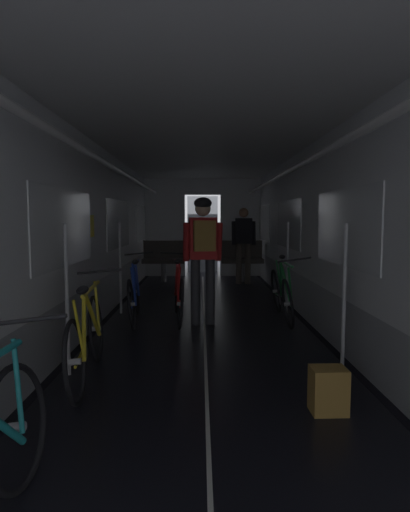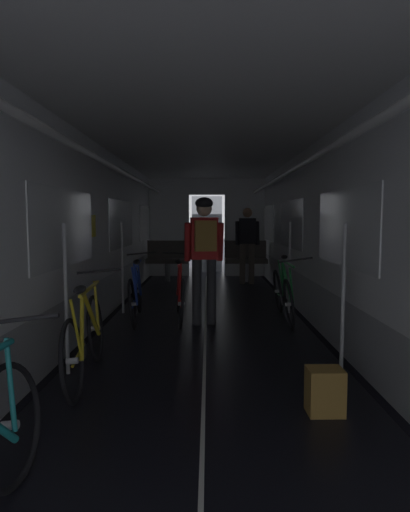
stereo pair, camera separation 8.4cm
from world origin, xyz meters
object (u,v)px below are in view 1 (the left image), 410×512
object	(u,v)px
bicycle_green	(282,293)
backpack_on_floor	(328,390)
bicycle_blue	(134,294)
bicycle_yellow	(87,338)
bench_seat_far_left	(164,257)
person_standing_near_bench	(244,240)
person_cyclist_aisle	(203,246)
bicycle_red_in_aisle	(179,294)
bench_seat_far_right	(242,257)

from	to	relation	value
bicycle_green	backpack_on_floor	bearing A→B (deg)	-94.00
bicycle_blue	bicycle_green	bearing A→B (deg)	0.97
bicycle_green	bicycle_yellow	distance (m)	3.15
bicycle_blue	backpack_on_floor	xyz separation A→B (m)	(1.89, -2.92, -0.21)
bench_seat_far_left	backpack_on_floor	bearing A→B (deg)	-75.10
bicycle_green	bicycle_blue	bearing A→B (deg)	-179.03
bicycle_blue	person_standing_near_bench	size ratio (longest dim) A/B	1.00
bicycle_blue	person_standing_near_bench	xyz separation A→B (m)	(1.89, 3.48, 0.59)
bicycle_yellow	person_standing_near_bench	bearing A→B (deg)	71.07
bicycle_blue	backpack_on_floor	size ratio (longest dim) A/B	4.98
bicycle_blue	bicycle_yellow	world-z (taller)	bicycle_blue
bicycle_blue	backpack_on_floor	world-z (taller)	bicycle_blue
bicycle_yellow	person_cyclist_aisle	xyz separation A→B (m)	(1.05, 2.00, 0.69)
bicycle_green	person_standing_near_bench	distance (m)	3.50
bicycle_blue	bicycle_red_in_aisle	xyz separation A→B (m)	(0.63, 0.02, 0.00)
bicycle_red_in_aisle	bicycle_yellow	bearing A→B (deg)	-107.17
bicycle_yellow	bicycle_red_in_aisle	distance (m)	2.37
bicycle_yellow	person_standing_near_bench	size ratio (longest dim) A/B	1.00
bench_seat_far_right	bicycle_yellow	world-z (taller)	bench_seat_far_right
bicycle_blue	person_standing_near_bench	world-z (taller)	person_standing_near_bench
bicycle_red_in_aisle	backpack_on_floor	xyz separation A→B (m)	(1.26, -2.94, -0.21)
bicycle_green	bicycle_red_in_aisle	size ratio (longest dim) A/B	1.00
bicycle_blue	bicycle_red_in_aisle	world-z (taller)	bicycle_blue
bicycle_blue	person_standing_near_bench	bearing A→B (deg)	61.46
bench_seat_far_left	bicycle_green	distance (m)	4.32
bench_seat_far_left	bicycle_yellow	distance (m)	6.11
bicycle_green	person_cyclist_aisle	xyz separation A→B (m)	(-1.12, -0.28, 0.69)
bench_seat_far_left	person_cyclist_aisle	world-z (taller)	person_cyclist_aisle
bicycle_green	bicycle_red_in_aisle	bearing A→B (deg)	-179.39
bicycle_blue	bicycle_green	xyz separation A→B (m)	(2.10, 0.04, -0.00)
backpack_on_floor	bicycle_yellow	bearing A→B (deg)	161.04
bench_seat_far_left	backpack_on_floor	xyz separation A→B (m)	(1.80, -6.78, -0.40)
bench_seat_far_right	person_cyclist_aisle	bearing A→B (deg)	-102.57
bench_seat_far_right	person_cyclist_aisle	size ratio (longest dim) A/B	0.57
bench_seat_far_right	person_standing_near_bench	bearing A→B (deg)	-89.59
bench_seat_far_right	backpack_on_floor	size ratio (longest dim) A/B	2.89
person_cyclist_aisle	bicycle_red_in_aisle	world-z (taller)	person_cyclist_aisle
bicycle_red_in_aisle	backpack_on_floor	world-z (taller)	bicycle_red_in_aisle
bench_seat_far_right	bicycle_blue	world-z (taller)	bench_seat_far_right
bench_seat_far_left	bicycle_yellow	size ratio (longest dim) A/B	0.58
bicycle_green	bench_seat_far_right	bearing A→B (deg)	93.13
bench_seat_far_right	person_cyclist_aisle	world-z (taller)	person_cyclist_aisle
person_cyclist_aisle	bench_seat_far_right	bearing A→B (deg)	77.43
bench_seat_far_left	bicycle_red_in_aisle	distance (m)	3.88
bench_seat_far_right	bicycle_green	size ratio (longest dim) A/B	0.58
backpack_on_floor	person_standing_near_bench	bearing A→B (deg)	90.00
bench_seat_far_left	bicycle_blue	bearing A→B (deg)	-91.33
bicycle_red_in_aisle	person_cyclist_aisle	bearing A→B (deg)	-37.21
bicycle_blue	person_cyclist_aisle	distance (m)	1.22
person_cyclist_aisle	bench_seat_far_left	bearing A→B (deg)	102.20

